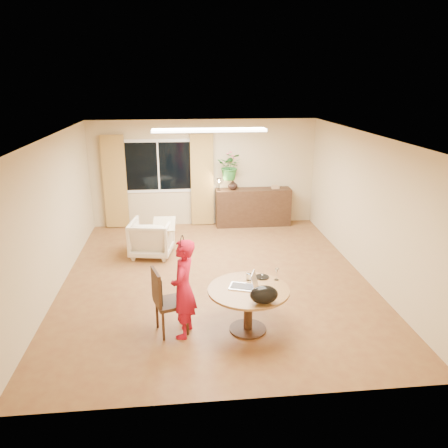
% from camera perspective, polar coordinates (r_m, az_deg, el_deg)
% --- Properties ---
extents(floor, '(6.50, 6.50, 0.00)m').
position_cam_1_polar(floor, '(8.14, -1.15, -7.05)').
color(floor, brown).
rests_on(floor, ground).
extents(ceiling, '(6.50, 6.50, 0.00)m').
position_cam_1_polar(ceiling, '(7.41, -1.28, 11.43)').
color(ceiling, white).
rests_on(ceiling, wall_back).
extents(wall_back, '(5.50, 0.00, 5.50)m').
position_cam_1_polar(wall_back, '(10.82, -2.65, 6.64)').
color(wall_back, tan).
rests_on(wall_back, floor).
extents(wall_left, '(0.00, 6.50, 6.50)m').
position_cam_1_polar(wall_left, '(7.95, -21.38, 1.05)').
color(wall_left, tan).
rests_on(wall_left, floor).
extents(wall_right, '(0.00, 6.50, 6.50)m').
position_cam_1_polar(wall_right, '(8.35, 17.96, 2.22)').
color(wall_right, tan).
rests_on(wall_right, floor).
extents(window, '(1.70, 0.03, 1.30)m').
position_cam_1_polar(window, '(10.76, -8.57, 7.48)').
color(window, white).
rests_on(window, wall_back).
extents(curtain_left, '(0.55, 0.08, 2.25)m').
position_cam_1_polar(curtain_left, '(10.85, -14.06, 5.31)').
color(curtain_left, olive).
rests_on(curtain_left, wall_back).
extents(curtain_right, '(0.55, 0.08, 2.25)m').
position_cam_1_polar(curtain_right, '(10.76, -2.88, 5.73)').
color(curtain_right, olive).
rests_on(curtain_right, wall_back).
extents(ceiling_panel, '(2.20, 0.35, 0.05)m').
position_cam_1_polar(ceiling_panel, '(8.60, -1.95, 12.16)').
color(ceiling_panel, white).
rests_on(ceiling_panel, ceiling).
extents(dining_table, '(1.17, 1.17, 0.67)m').
position_cam_1_polar(dining_table, '(6.34, 3.20, -9.59)').
color(dining_table, brown).
rests_on(dining_table, floor).
extents(dining_chair, '(0.58, 0.55, 0.99)m').
position_cam_1_polar(dining_chair, '(6.35, -6.89, -9.91)').
color(dining_chair, black).
rests_on(dining_chair, floor).
extents(child, '(0.60, 0.47, 1.45)m').
position_cam_1_polar(child, '(6.16, -5.32, -8.41)').
color(child, red).
rests_on(child, floor).
extents(laptop, '(0.45, 0.37, 0.26)m').
position_cam_1_polar(laptop, '(6.25, 2.42, -7.21)').
color(laptop, '#B7B7BC').
rests_on(laptop, dining_table).
extents(tumbler, '(0.08, 0.08, 0.10)m').
position_cam_1_polar(tumbler, '(6.51, 3.26, -6.91)').
color(tumbler, white).
rests_on(tumbler, dining_table).
extents(wine_glass, '(0.08, 0.08, 0.19)m').
position_cam_1_polar(wine_glass, '(6.53, 6.91, -6.52)').
color(wine_glass, white).
rests_on(wine_glass, dining_table).
extents(pot_lid, '(0.23, 0.23, 0.03)m').
position_cam_1_polar(pot_lid, '(6.62, 5.01, -6.84)').
color(pot_lid, white).
rests_on(pot_lid, dining_table).
extents(handbag, '(0.40, 0.26, 0.25)m').
position_cam_1_polar(handbag, '(5.85, 5.24, -9.19)').
color(handbag, black).
rests_on(handbag, dining_table).
extents(armchair, '(0.95, 0.97, 0.76)m').
position_cam_1_polar(armchair, '(9.15, -9.44, -1.79)').
color(armchair, '#C3B19A').
rests_on(armchair, floor).
extents(throw, '(0.47, 0.57, 0.03)m').
position_cam_1_polar(throw, '(8.92, -7.85, 0.47)').
color(throw, beige).
rests_on(throw, armchair).
extents(sideboard, '(1.86, 0.45, 0.93)m').
position_cam_1_polar(sideboard, '(10.92, 3.81, 2.21)').
color(sideboard, black).
rests_on(sideboard, floor).
extents(vase, '(0.30, 0.30, 0.25)m').
position_cam_1_polar(vase, '(10.70, 1.16, 5.17)').
color(vase, black).
rests_on(vase, sideboard).
extents(bouquet, '(0.71, 0.66, 0.66)m').
position_cam_1_polar(bouquet, '(10.60, 0.83, 7.55)').
color(bouquet, '#2E6D29').
rests_on(bouquet, vase).
extents(book_stack, '(0.22, 0.19, 0.08)m').
position_cam_1_polar(book_stack, '(10.90, 6.73, 4.83)').
color(book_stack, '#986C4D').
rests_on(book_stack, sideboard).
extents(desk_lamp, '(0.15, 0.15, 0.31)m').
position_cam_1_polar(desk_lamp, '(10.61, -0.66, 5.23)').
color(desk_lamp, black).
rests_on(desk_lamp, sideboard).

